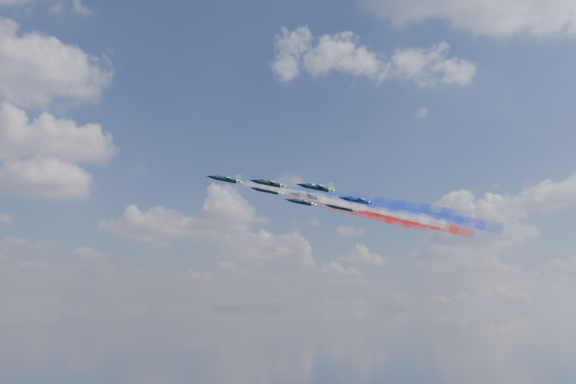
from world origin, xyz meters
TOP-DOWN VIEW (x-y plane):
  - jet_lead at (-23.96, 26.00)m, footprint 13.44×12.45m
  - trail_lead at (-4.32, 16.35)m, footprint 33.09×18.89m
  - jet_inner_left at (-17.36, 12.84)m, footprint 13.44×12.45m
  - trail_inner_left at (2.27, 3.19)m, footprint 33.09×18.89m
  - jet_inner_right at (-8.17, 30.13)m, footprint 13.44×12.45m
  - trail_inner_right at (11.47, 20.48)m, footprint 33.09×18.89m
  - jet_outer_left at (-10.76, -0.23)m, footprint 13.44×12.45m
  - trail_outer_left at (8.88, -9.88)m, footprint 33.09×18.89m
  - jet_center_third at (-3.08, 16.50)m, footprint 13.44×12.45m
  - trail_center_third at (16.55, 6.85)m, footprint 33.09×18.89m
  - jet_outer_right at (6.72, 35.03)m, footprint 13.44×12.45m
  - trail_outer_right at (26.35, 25.38)m, footprint 33.09×18.89m
  - jet_rear_left at (3.59, 1.97)m, footprint 13.44×12.45m
  - trail_rear_left at (23.22, -7.68)m, footprint 33.09×18.89m
  - jet_rear_right at (11.58, 19.91)m, footprint 13.44×12.45m
  - trail_rear_right at (31.22, 10.25)m, footprint 33.09×18.89m

SIDE VIEW (x-z plane):
  - trail_rear_left at x=23.22m, z-range 143.26..153.17m
  - trail_rear_right at x=31.22m, z-range 144.28..154.18m
  - trail_outer_left at x=8.88m, z-range 145.05..154.95m
  - trail_center_third at x=16.55m, z-range 145.99..155.90m
  - jet_rear_left at x=3.59m, z-range 149.54..154.75m
  - trail_inner_left at x=2.27m, z-range 147.65..157.56m
  - trail_outer_right at x=26.35m, z-range 147.69..157.59m
  - jet_rear_right at x=11.58m, z-range 150.55..155.76m
  - jet_outer_left at x=-10.76m, z-range 151.32..156.53m
  - trail_inner_right at x=11.47m, z-range 149.20..159.11m
  - jet_center_third at x=-3.08m, z-range 152.26..157.48m
  - trail_lead at x=-4.32m, z-range 150.35..160.25m
  - jet_inner_left at x=-17.36m, z-range 153.92..159.14m
  - jet_outer_right at x=6.72m, z-range 153.96..159.17m
  - jet_inner_right at x=-8.17m, z-range 155.48..160.69m
  - jet_lead at x=-23.96m, z-range 156.62..161.84m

